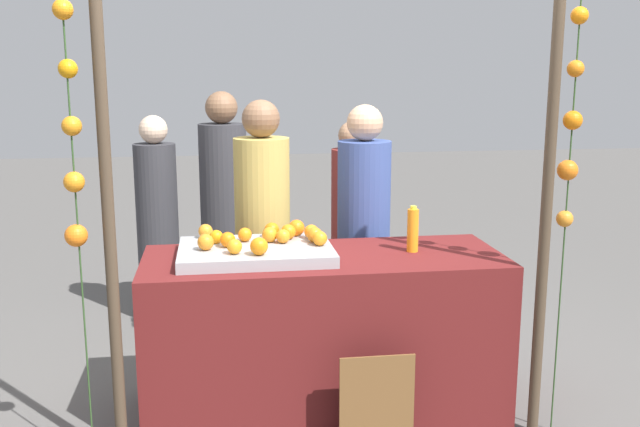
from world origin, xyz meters
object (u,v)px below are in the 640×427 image
object	(u,v)px
vendor_left	(263,247)
juice_bottle	(413,230)
stall_counter	(324,334)
vendor_right	(363,245)
orange_0	(206,242)
chalkboard_sign	(376,408)
orange_1	(283,236)

from	to	relation	value
vendor_left	juice_bottle	bearing A→B (deg)	-38.08
stall_counter	vendor_right	distance (m)	0.80
stall_counter	orange_0	distance (m)	0.83
orange_0	vendor_left	distance (m)	0.76
juice_bottle	vendor_left	xyz separation A→B (m)	(-0.78, 0.61, -0.22)
stall_counter	vendor_right	size ratio (longest dim) A/B	1.16
juice_bottle	vendor_left	size ratio (longest dim) A/B	0.15
orange_0	vendor_right	size ratio (longest dim) A/B	0.05
stall_counter	chalkboard_sign	bearing A→B (deg)	-71.34
stall_counter	vendor_left	bearing A→B (deg)	114.38
stall_counter	vendor_right	xyz separation A→B (m)	(0.35, 0.65, 0.33)
orange_1	chalkboard_sign	xyz separation A→B (m)	(0.39, -0.59, -0.73)
stall_counter	vendor_right	bearing A→B (deg)	61.64
chalkboard_sign	vendor_right	xyz separation A→B (m)	(0.17, 1.17, 0.51)
juice_bottle	chalkboard_sign	distance (m)	0.98
stall_counter	orange_1	bearing A→B (deg)	162.25
orange_0	chalkboard_sign	distance (m)	1.19
juice_bottle	chalkboard_sign	bearing A→B (deg)	-119.75
orange_0	juice_bottle	world-z (taller)	juice_bottle
orange_1	vendor_right	size ratio (longest dim) A/B	0.05
orange_1	orange_0	bearing A→B (deg)	-167.30
orange_1	vendor_left	bearing A→B (deg)	97.44
vendor_left	vendor_right	size ratio (longest dim) A/B	1.02
vendor_left	orange_1	bearing A→B (deg)	-82.56
juice_bottle	vendor_right	size ratio (longest dim) A/B	0.15
orange_0	juice_bottle	size ratio (longest dim) A/B	0.34
juice_bottle	vendor_right	world-z (taller)	vendor_right
chalkboard_sign	vendor_left	distance (m)	1.35
chalkboard_sign	stall_counter	bearing A→B (deg)	108.66
orange_0	vendor_right	xyz separation A→B (m)	(0.97, 0.67, -0.22)
vendor_left	stall_counter	bearing A→B (deg)	-65.62
juice_bottle	vendor_right	bearing A→B (deg)	102.84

